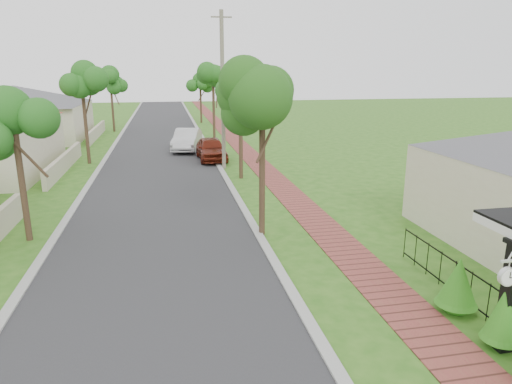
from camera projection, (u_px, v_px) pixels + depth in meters
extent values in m
plane|color=#2A5F16|center=(291.00, 344.00, 10.17)|extent=(160.00, 160.00, 0.00)
cube|color=#28282B|center=(160.00, 167.00, 28.55)|extent=(7.00, 120.00, 0.02)
cube|color=#9E9E99|center=(218.00, 165.00, 29.23)|extent=(0.30, 120.00, 0.10)
cube|color=#9E9E99|center=(99.00, 169.00, 27.87)|extent=(0.30, 120.00, 0.10)
cube|color=brown|center=(258.00, 163.00, 29.72)|extent=(1.50, 120.00, 0.03)
cube|color=black|center=(510.00, 295.00, 9.74)|extent=(0.30, 0.30, 2.52)
cube|color=black|center=(503.00, 342.00, 10.04)|extent=(0.48, 0.48, 0.24)
cube|color=black|center=(491.00, 285.00, 10.83)|extent=(0.03, 8.00, 0.03)
cube|color=black|center=(486.00, 316.00, 11.04)|extent=(0.03, 8.00, 0.03)
cylinder|color=black|center=(508.00, 317.00, 10.32)|extent=(0.02, 0.02, 1.00)
cylinder|color=black|center=(488.00, 303.00, 10.95)|extent=(0.02, 0.02, 1.00)
cylinder|color=black|center=(471.00, 290.00, 11.58)|extent=(0.02, 0.02, 1.00)
cylinder|color=black|center=(455.00, 278.00, 12.21)|extent=(0.02, 0.02, 1.00)
cylinder|color=black|center=(440.00, 268.00, 12.85)|extent=(0.02, 0.02, 1.00)
cylinder|color=black|center=(427.00, 259.00, 13.48)|extent=(0.02, 0.02, 1.00)
cylinder|color=black|center=(416.00, 250.00, 14.11)|extent=(0.02, 0.02, 1.00)
cylinder|color=black|center=(405.00, 243.00, 14.74)|extent=(0.02, 0.02, 1.00)
cylinder|color=#382619|center=(241.00, 138.00, 25.01)|extent=(0.22, 0.22, 4.55)
sphere|color=#195516|center=(240.00, 93.00, 24.38)|extent=(1.70, 1.70, 1.70)
cylinder|color=#382619|center=(214.00, 112.00, 38.22)|extent=(0.22, 0.22, 4.90)
sphere|color=#195516|center=(213.00, 80.00, 37.55)|extent=(1.70, 1.70, 1.70)
cylinder|color=#382619|center=(201.00, 104.00, 51.58)|extent=(0.22, 0.22, 4.20)
sphere|color=#195516|center=(200.00, 84.00, 51.00)|extent=(1.70, 1.70, 1.70)
cylinder|color=#382619|center=(23.00, 188.00, 15.84)|extent=(0.22, 0.22, 3.85)
sphere|color=#195516|center=(15.00, 130.00, 15.31)|extent=(1.60, 1.60, 1.60)
cylinder|color=#382619|center=(86.00, 126.00, 28.97)|extent=(0.22, 0.22, 4.90)
sphere|color=#195516|center=(82.00, 84.00, 28.29)|extent=(1.70, 1.70, 1.70)
cylinder|color=#382619|center=(113.00, 108.00, 44.17)|extent=(0.22, 0.22, 4.55)
sphere|color=#195516|center=(110.00, 83.00, 43.54)|extent=(1.70, 1.70, 1.70)
sphere|color=#167118|center=(501.00, 334.00, 9.95)|extent=(0.65, 0.65, 0.65)
cone|color=#167118|center=(504.00, 310.00, 9.80)|extent=(0.74, 0.74, 1.18)
sphere|color=#167118|center=(456.00, 300.00, 11.46)|extent=(0.80, 0.80, 0.80)
cone|color=#167118|center=(459.00, 280.00, 11.32)|extent=(0.91, 0.91, 1.13)
cube|color=#BFB299|center=(64.00, 162.00, 27.38)|extent=(0.25, 10.00, 1.00)
cube|color=beige|center=(18.00, 122.00, 39.18)|extent=(11.00, 10.00, 3.00)
pyramid|color=#4C4C51|center=(14.00, 95.00, 38.58)|extent=(15.56, 15.56, 1.60)
cube|color=#BFB299|center=(97.00, 132.00, 40.64)|extent=(0.25, 10.00, 1.00)
imported|color=maroon|center=(211.00, 149.00, 30.50)|extent=(1.93, 4.48, 1.51)
imported|color=silver|center=(187.00, 140.00, 34.13)|extent=(2.62, 5.07, 1.59)
cylinder|color=#382619|center=(262.00, 171.00, 16.30)|extent=(0.22, 0.22, 4.80)
sphere|color=#295D1B|center=(262.00, 99.00, 15.64)|extent=(2.39, 2.39, 2.39)
cylinder|color=gray|center=(223.00, 92.00, 26.93)|extent=(0.24, 0.24, 9.18)
cube|color=gray|center=(221.00, 17.00, 25.84)|extent=(1.20, 0.08, 0.08)
cylinder|color=silver|center=(509.00, 268.00, 9.05)|extent=(0.02, 0.02, 0.28)
cylinder|color=silver|center=(508.00, 277.00, 9.10)|extent=(0.40, 0.10, 0.40)
cylinder|color=white|center=(509.00, 278.00, 9.04)|extent=(0.34, 0.01, 0.34)
cylinder|color=white|center=(506.00, 275.00, 9.15)|extent=(0.34, 0.01, 0.34)
cube|color=black|center=(510.00, 275.00, 9.02)|extent=(0.02, 0.01, 0.13)
cube|color=black|center=(512.00, 278.00, 9.04)|extent=(0.08, 0.01, 0.02)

